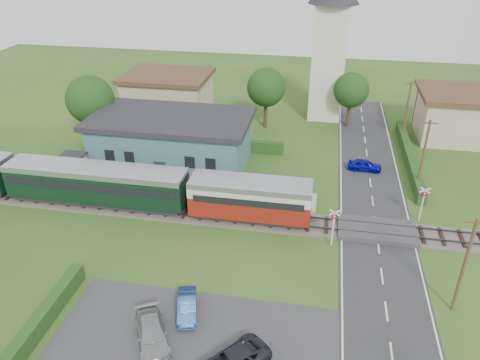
% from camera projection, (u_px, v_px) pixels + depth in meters
% --- Properties ---
extents(ground, '(120.00, 120.00, 0.00)m').
position_uv_depth(ground, '(251.00, 234.00, 37.78)').
color(ground, '#2D4C19').
extents(railway_track, '(76.00, 3.20, 0.49)m').
position_uv_depth(railway_track, '(255.00, 219.00, 39.45)').
color(railway_track, '#4C443D').
rests_on(railway_track, ground).
extents(road, '(6.00, 70.00, 0.05)m').
position_uv_depth(road, '(378.00, 247.00, 36.16)').
color(road, '#28282B').
rests_on(road, ground).
extents(car_park, '(17.00, 9.00, 0.08)m').
position_uv_depth(car_park, '(193.00, 346.00, 27.62)').
color(car_park, '#333335').
rests_on(car_park, ground).
extents(crossing_deck, '(6.20, 3.40, 0.45)m').
position_uv_depth(crossing_deck, '(377.00, 230.00, 37.79)').
color(crossing_deck, '#333335').
rests_on(crossing_deck, ground).
extents(platform, '(30.00, 3.00, 0.45)m').
position_uv_depth(platform, '(155.00, 189.00, 43.77)').
color(platform, gray).
rests_on(platform, ground).
extents(equipment_hut, '(2.30, 2.30, 2.55)m').
position_uv_depth(equipment_hut, '(73.00, 167.00, 44.33)').
color(equipment_hut, beige).
rests_on(equipment_hut, platform).
extents(station_building, '(16.00, 9.00, 5.30)m').
position_uv_depth(station_building, '(172.00, 140.00, 47.61)').
color(station_building, '#3D5D5F').
rests_on(station_building, ground).
extents(train, '(43.20, 2.90, 3.40)m').
position_uv_depth(train, '(63.00, 180.00, 41.23)').
color(train, '#232328').
rests_on(train, ground).
extents(church_tower, '(6.00, 6.00, 17.60)m').
position_uv_depth(church_tower, '(330.00, 36.00, 56.31)').
color(church_tower, beige).
rests_on(church_tower, ground).
extents(house_west, '(10.80, 8.80, 5.50)m').
position_uv_depth(house_west, '(168.00, 94.00, 60.47)').
color(house_west, tan).
rests_on(house_west, ground).
extents(house_east, '(8.80, 8.80, 5.50)m').
position_uv_depth(house_east, '(456.00, 114.00, 53.98)').
color(house_east, tan).
rests_on(house_east, ground).
extents(hedge_carpark, '(0.80, 9.00, 1.20)m').
position_uv_depth(hedge_carpark, '(44.00, 317.00, 28.88)').
color(hedge_carpark, '#193814').
rests_on(hedge_carpark, ground).
extents(hedge_roadside, '(0.80, 18.00, 1.20)m').
position_uv_depth(hedge_roadside, '(409.00, 157.00, 49.04)').
color(hedge_roadside, '#193814').
rests_on(hedge_roadside, ground).
extents(hedge_station, '(22.00, 0.80, 1.30)m').
position_uv_depth(hedge_station, '(186.00, 141.00, 52.47)').
color(hedge_station, '#193814').
rests_on(hedge_station, ground).
extents(tree_a, '(5.20, 5.20, 8.00)m').
position_uv_depth(tree_a, '(90.00, 100.00, 50.53)').
color(tree_a, '#332316').
rests_on(tree_a, ground).
extents(tree_b, '(4.60, 4.60, 7.34)m').
position_uv_depth(tree_b, '(266.00, 88.00, 55.59)').
color(tree_b, '#332316').
rests_on(tree_b, ground).
extents(tree_c, '(4.20, 4.20, 6.78)m').
position_uv_depth(tree_c, '(351.00, 90.00, 55.89)').
color(tree_c, '#332316').
rests_on(tree_c, ground).
extents(utility_pole_b, '(1.40, 0.22, 7.00)m').
position_uv_depth(utility_pole_b, '(465.00, 265.00, 28.58)').
color(utility_pole_b, '#473321').
rests_on(utility_pole_b, ground).
extents(utility_pole_c, '(1.40, 0.22, 7.00)m').
position_uv_depth(utility_pole_c, '(423.00, 155.00, 42.41)').
color(utility_pole_c, '#473321').
rests_on(utility_pole_c, ground).
extents(utility_pole_d, '(1.40, 0.22, 7.00)m').
position_uv_depth(utility_pole_d, '(407.00, 110.00, 52.79)').
color(utility_pole_d, '#473321').
rests_on(utility_pole_d, ground).
extents(crossing_signal_near, '(0.84, 0.28, 3.28)m').
position_uv_depth(crossing_signal_near, '(334.00, 222.00, 35.38)').
color(crossing_signal_near, silver).
rests_on(crossing_signal_near, ground).
extents(crossing_signal_far, '(0.84, 0.28, 3.28)m').
position_uv_depth(crossing_signal_far, '(423.00, 199.00, 38.37)').
color(crossing_signal_far, silver).
rests_on(crossing_signal_far, ground).
extents(streetlamp_west, '(0.30, 0.30, 5.15)m').
position_uv_depth(streetlamp_west, '(100.00, 102.00, 57.15)').
color(streetlamp_west, '#3F3F47').
rests_on(streetlamp_west, ground).
extents(streetlamp_east, '(0.30, 0.30, 5.15)m').
position_uv_depth(streetlamp_east, '(416.00, 102.00, 57.10)').
color(streetlamp_east, '#3F3F47').
rests_on(streetlamp_east, ground).
extents(car_on_road, '(3.40, 1.50, 1.14)m').
position_uv_depth(car_on_road, '(365.00, 165.00, 47.31)').
color(car_on_road, '#07069A').
rests_on(car_on_road, road).
extents(car_park_blue, '(1.99, 3.53, 1.10)m').
position_uv_depth(car_park_blue, '(187.00, 306.00, 29.67)').
color(car_park_blue, '#284A8D').
rests_on(car_park_blue, car_park).
extents(car_park_silver, '(3.52, 4.56, 1.23)m').
position_uv_depth(car_park_silver, '(152.00, 334.00, 27.58)').
color(car_park_silver, gray).
rests_on(car_park_silver, car_park).
extents(pedestrian_near, '(0.76, 0.54, 1.96)m').
position_uv_depth(pedestrian_near, '(228.00, 184.00, 42.17)').
color(pedestrian_near, gray).
rests_on(pedestrian_near, platform).
extents(pedestrian_far, '(1.01, 1.11, 1.84)m').
position_uv_depth(pedestrian_far, '(107.00, 178.00, 43.25)').
color(pedestrian_far, gray).
rests_on(pedestrian_far, platform).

